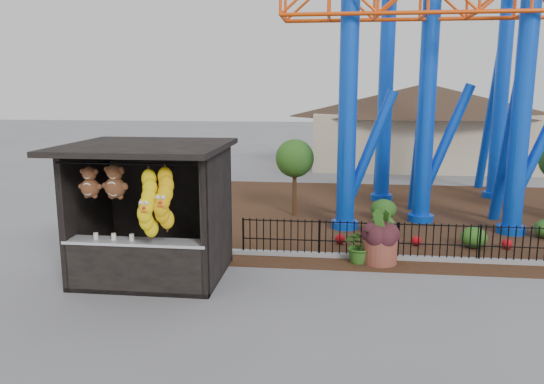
# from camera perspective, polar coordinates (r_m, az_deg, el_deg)

# --- Properties ---
(ground) EXTENTS (120.00, 120.00, 0.00)m
(ground) POSITION_cam_1_polar(r_m,az_deg,el_deg) (11.20, 0.41, -11.61)
(ground) COLOR slate
(ground) RESTS_ON ground
(mulch_bed) EXTENTS (18.00, 12.00, 0.02)m
(mulch_bed) POSITION_cam_1_polar(r_m,az_deg,el_deg) (18.99, 15.28, -2.45)
(mulch_bed) COLOR #331E11
(mulch_bed) RESTS_ON ground
(curb) EXTENTS (18.00, 0.18, 0.12)m
(curb) POSITION_cam_1_polar(r_m,az_deg,el_deg) (14.23, 18.18, -6.92)
(curb) COLOR gray
(curb) RESTS_ON ground
(prize_booth) EXTENTS (3.50, 3.40, 3.12)m
(prize_booth) POSITION_cam_1_polar(r_m,az_deg,el_deg) (12.25, -13.11, -2.44)
(prize_booth) COLOR black
(prize_booth) RESTS_ON ground
(picket_fence) EXTENTS (12.20, 0.06, 1.00)m
(picket_fence) POSITION_cam_1_polar(r_m,az_deg,el_deg) (14.31, 21.84, -5.23)
(picket_fence) COLOR black
(picket_fence) RESTS_ON ground
(roller_coaster) EXTENTS (11.00, 6.37, 10.82)m
(roller_coaster) POSITION_cam_1_polar(r_m,az_deg,el_deg) (19.04, 19.68, 16.86)
(roller_coaster) COLOR blue
(roller_coaster) RESTS_ON ground
(terracotta_planter) EXTENTS (1.06, 1.06, 0.64)m
(terracotta_planter) POSITION_cam_1_polar(r_m,az_deg,el_deg) (13.62, 11.51, -6.24)
(terracotta_planter) COLOR brown
(terracotta_planter) RESTS_ON ground
(planter_foliage) EXTENTS (0.70, 0.70, 0.64)m
(planter_foliage) POSITION_cam_1_polar(r_m,az_deg,el_deg) (13.45, 11.61, -3.64)
(planter_foliage) COLOR #33141A
(planter_foliage) RESTS_ON terracotta_planter
(potted_plant) EXTENTS (1.02, 0.94, 0.93)m
(potted_plant) POSITION_cam_1_polar(r_m,az_deg,el_deg) (13.52, 9.45, -5.64)
(potted_plant) COLOR #1A5B1B
(potted_plant) RESTS_ON ground
(landscaping) EXTENTS (7.60, 3.97, 0.69)m
(landscaping) POSITION_cam_1_polar(r_m,az_deg,el_deg) (16.80, 18.40, -3.31)
(landscaping) COLOR #275318
(landscaping) RESTS_ON mulch_bed
(pavilion) EXTENTS (15.00, 15.00, 4.80)m
(pavilion) POSITION_cam_1_polar(r_m,az_deg,el_deg) (30.68, 16.08, 8.30)
(pavilion) COLOR #BFAD8C
(pavilion) RESTS_ON ground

